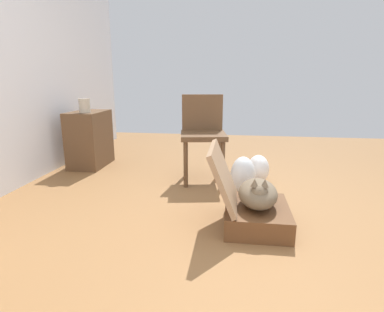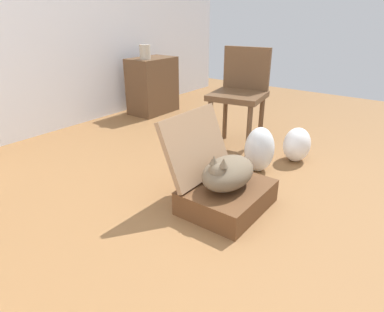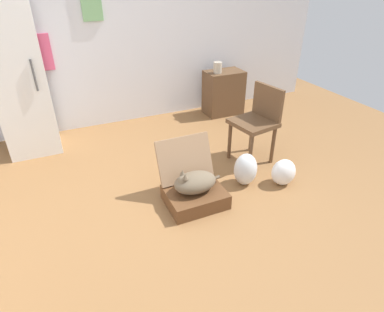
% 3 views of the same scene
% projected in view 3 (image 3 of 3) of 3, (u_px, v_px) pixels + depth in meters
% --- Properties ---
extents(ground_plane, '(7.68, 7.68, 0.00)m').
position_uv_depth(ground_plane, '(186.00, 199.00, 3.30)').
color(ground_plane, olive).
rests_on(ground_plane, ground).
extents(wall_back, '(6.40, 0.15, 2.60)m').
position_uv_depth(wall_back, '(119.00, 30.00, 4.43)').
color(wall_back, silver).
rests_on(wall_back, ground).
extents(suitcase_base, '(0.56, 0.46, 0.16)m').
position_uv_depth(suitcase_base, '(195.00, 197.00, 3.21)').
color(suitcase_base, brown).
rests_on(suitcase_base, ground).
extents(suitcase_lid, '(0.56, 0.21, 0.44)m').
position_uv_depth(suitcase_lid, '(185.00, 159.00, 3.25)').
color(suitcase_lid, '#9B7756').
rests_on(suitcase_lid, suitcase_base).
extents(cat, '(0.50, 0.28, 0.25)m').
position_uv_depth(cat, '(194.00, 182.00, 3.11)').
color(cat, brown).
rests_on(cat, suitcase_base).
extents(plastic_bag_white, '(0.25, 0.23, 0.36)m').
position_uv_depth(plastic_bag_white, '(245.00, 169.00, 3.45)').
color(plastic_bag_white, silver).
rests_on(plastic_bag_white, ground).
extents(plastic_bag_clear, '(0.27, 0.22, 0.29)m').
position_uv_depth(plastic_bag_clear, '(283.00, 172.00, 3.47)').
color(plastic_bag_clear, white).
rests_on(plastic_bag_clear, ground).
extents(refrigerator, '(0.59, 0.61, 1.85)m').
position_uv_depth(refrigerator, '(19.00, 78.00, 3.78)').
color(refrigerator, silver).
rests_on(refrigerator, ground).
extents(side_table, '(0.58, 0.38, 0.68)m').
position_uv_depth(side_table, '(223.00, 93.00, 5.10)').
color(side_table, brown).
rests_on(side_table, ground).
extents(vase_tall, '(0.13, 0.13, 0.16)m').
position_uv_depth(vase_tall, '(218.00, 68.00, 4.81)').
color(vase_tall, '#B7AD99').
rests_on(vase_tall, side_table).
extents(chair, '(0.51, 0.52, 0.90)m').
position_uv_depth(chair, '(257.00, 120.00, 3.75)').
color(chair, brown).
rests_on(chair, ground).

